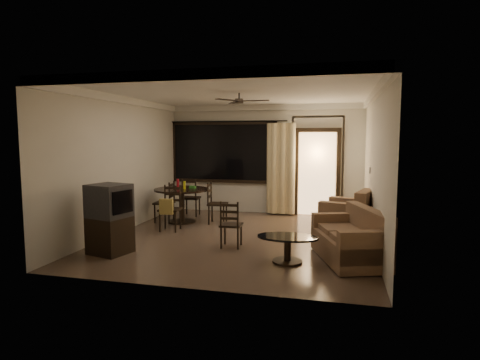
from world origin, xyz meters
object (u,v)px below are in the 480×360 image
(tv_cabinet, at_px, (110,219))
(dining_chair_south, at_px, (170,216))
(coffee_table, at_px, (288,245))
(armchair, at_px, (350,217))
(dining_chair_east, at_px, (217,211))
(sofa, at_px, (353,240))
(side_chair, at_px, (231,233))
(dining_chair_west, at_px, (165,210))
(dining_chair_north, at_px, (191,205))
(dining_table, at_px, (182,196))

(tv_cabinet, bearing_deg, dining_chair_south, 94.90)
(coffee_table, bearing_deg, armchair, 63.70)
(dining_chair_east, xyz_separation_m, tv_cabinet, (-1.07, -2.72, 0.31))
(sofa, xyz_separation_m, side_chair, (-2.08, 0.32, -0.08))
(dining_chair_west, relative_size, dining_chair_south, 1.00)
(armchair, relative_size, side_chair, 1.31)
(dining_chair_south, height_order, side_chair, dining_chair_south)
(armchair, distance_m, side_chair, 2.49)
(dining_chair_east, relative_size, dining_chair_north, 1.00)
(sofa, bearing_deg, dining_table, 131.88)
(dining_chair_south, distance_m, side_chair, 1.85)
(dining_chair_east, relative_size, coffee_table, 0.99)
(dining_chair_south, distance_m, sofa, 3.88)
(dining_chair_west, bearing_deg, dining_chair_east, 91.78)
(dining_chair_south, height_order, tv_cabinet, tv_cabinet)
(armchair, bearing_deg, sofa, -74.57)
(dining_chair_south, xyz_separation_m, tv_cabinet, (-0.31, -1.79, 0.29))
(side_chair, bearing_deg, dining_table, -49.98)
(dining_table, relative_size, coffee_table, 1.31)
(dining_chair_east, relative_size, sofa, 0.55)
(side_chair, bearing_deg, tv_cabinet, 21.34)
(dining_chair_east, xyz_separation_m, coffee_table, (1.92, -2.52, -0.00))
(dining_chair_west, relative_size, tv_cabinet, 0.81)
(tv_cabinet, relative_size, coffee_table, 1.23)
(dining_chair_west, xyz_separation_m, dining_chair_north, (0.33, 0.86, 0.00))
(dining_chair_west, bearing_deg, coffee_table, 47.94)
(dining_chair_north, bearing_deg, coffee_table, 126.10)
(coffee_table, bearing_deg, dining_chair_north, 131.13)
(coffee_table, bearing_deg, tv_cabinet, -176.27)
(armchair, distance_m, coffee_table, 2.24)
(dining_chair_east, height_order, armchair, dining_chair_east)
(dining_chair_west, bearing_deg, dining_chair_north, 154.10)
(dining_chair_west, height_order, coffee_table, dining_chair_west)
(armchair, bearing_deg, dining_chair_east, -174.62)
(dining_chair_south, height_order, coffee_table, dining_chair_south)
(dining_table, height_order, coffee_table, dining_table)
(sofa, relative_size, side_chair, 2.03)
(dining_table, bearing_deg, coffee_table, -41.67)
(sofa, height_order, coffee_table, sofa)
(side_chair, bearing_deg, sofa, 168.49)
(tv_cabinet, xyz_separation_m, armchair, (3.98, 2.20, -0.22))
(tv_cabinet, distance_m, coffee_table, 3.01)
(dining_chair_west, relative_size, dining_chair_north, 1.00)
(dining_chair_west, distance_m, dining_chair_north, 0.92)
(dining_chair_west, xyz_separation_m, side_chair, (2.06, -1.72, -0.03))
(dining_chair_west, distance_m, tv_cabinet, 2.59)
(dining_chair_west, bearing_deg, tv_cabinet, -1.48)
(dining_chair_west, relative_size, coffee_table, 0.99)
(dining_chair_north, xyz_separation_m, armchair, (3.82, -1.22, 0.09))
(dining_chair_east, xyz_separation_m, armchair, (2.91, -0.51, 0.09))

